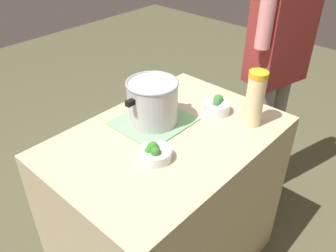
% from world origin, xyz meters
% --- Properties ---
extents(counter_slab, '(1.07, 0.74, 0.92)m').
position_xyz_m(counter_slab, '(0.00, 0.00, 0.46)').
color(counter_slab, tan).
rests_on(counter_slab, ground_plane).
extents(dish_cloth, '(0.33, 0.30, 0.01)m').
position_xyz_m(dish_cloth, '(0.03, 0.12, 0.92)').
color(dish_cloth, '#78BA7B').
rests_on(dish_cloth, counter_slab).
extents(cooking_pot, '(0.31, 0.24, 0.20)m').
position_xyz_m(cooking_pot, '(0.03, 0.12, 1.03)').
color(cooking_pot, '#B7B7BC').
rests_on(cooking_pot, dish_cloth).
extents(lemonade_pitcher, '(0.09, 0.09, 0.27)m').
position_xyz_m(lemonade_pitcher, '(0.33, -0.22, 1.05)').
color(lemonade_pitcher, beige).
rests_on(lemonade_pitcher, counter_slab).
extents(broccoli_bowl_front, '(0.14, 0.14, 0.08)m').
position_xyz_m(broccoli_bowl_front, '(-0.16, -0.07, 0.95)').
color(broccoli_bowl_front, silver).
rests_on(broccoli_bowl_front, counter_slab).
extents(broccoli_bowl_center, '(0.13, 0.13, 0.08)m').
position_xyz_m(broccoli_bowl_center, '(0.31, -0.04, 0.95)').
color(broccoli_bowl_center, silver).
rests_on(broccoli_bowl_center, counter_slab).
extents(person_cook, '(0.50, 0.28, 1.65)m').
position_xyz_m(person_cook, '(0.88, -0.05, 0.91)').
color(person_cook, gray).
rests_on(person_cook, ground_plane).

